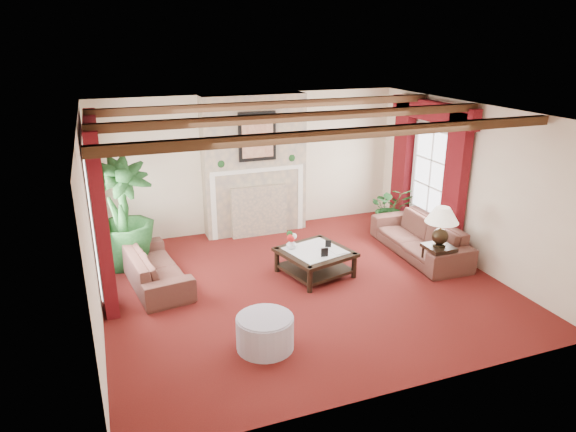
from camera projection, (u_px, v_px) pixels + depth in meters
name	position (u px, v px, depth m)	size (l,w,h in m)	color
floor	(303.00, 285.00, 8.10)	(6.00, 6.00, 0.00)	#480C0C
ceiling	(305.00, 112.00, 7.21)	(6.00, 6.00, 0.00)	white
back_wall	(252.00, 163.00, 10.09)	(6.00, 0.02, 2.70)	beige
left_wall	(91.00, 228.00, 6.67)	(0.02, 5.50, 2.70)	beige
right_wall	(469.00, 184.00, 8.64)	(0.02, 5.50, 2.70)	beige
ceiling_beams	(305.00, 117.00, 7.23)	(6.00, 3.00, 0.12)	#361F11
fireplace	(253.00, 94.00, 9.46)	(2.00, 0.52, 2.70)	tan
french_door_left	(85.00, 154.00, 7.30)	(0.10, 1.10, 2.16)	white
french_door_right	(436.00, 129.00, 9.26)	(0.10, 1.10, 2.16)	white
curtains_left	(90.00, 124.00, 7.20)	(0.20, 2.40, 2.55)	#47090D
curtains_right	(433.00, 105.00, 9.08)	(0.20, 2.40, 2.55)	#47090D
sofa_left	(154.00, 261.00, 8.06)	(0.83, 1.99, 0.75)	black
sofa_right	(420.00, 232.00, 9.13)	(0.70, 2.17, 0.84)	black
potted_palm	(125.00, 237.00, 8.63)	(1.43, 2.03, 1.03)	black
small_plant	(390.00, 213.00, 10.30)	(1.07, 1.13, 0.72)	black
coffee_table	(315.00, 263.00, 8.39)	(1.03, 1.03, 0.42)	black
side_table	(437.00, 260.00, 8.37)	(0.43, 0.43, 0.51)	black
ottoman	(265.00, 333.00, 6.41)	(0.73, 0.73, 0.42)	#ABA2B7
table_lamp	(441.00, 226.00, 8.18)	(0.53, 0.53, 0.67)	black
flower_vase	(292.00, 244.00, 8.37)	(0.19, 0.20, 0.17)	silver
book	(332.00, 245.00, 8.19)	(0.20, 0.05, 0.28)	black
photo_frame_a	(325.00, 253.00, 8.06)	(0.11, 0.02, 0.15)	black
photo_frame_b	(328.00, 244.00, 8.43)	(0.10, 0.02, 0.13)	black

